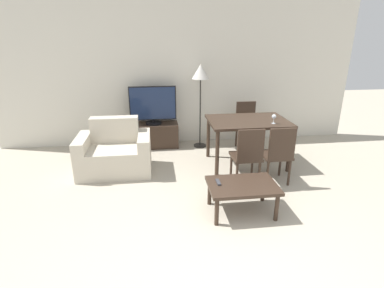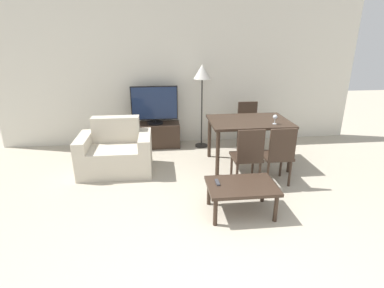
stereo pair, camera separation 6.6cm
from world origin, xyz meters
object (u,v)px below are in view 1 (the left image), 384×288
Objects in this scene: floor_lamp at (201,77)px; wine_glass_left at (274,117)px; dining_chair_near_right at (278,153)px; tv at (153,105)px; dining_chair_far at (247,123)px; tv_stand at (154,135)px; dining_chair_near at (248,154)px; coffee_table at (242,188)px; remote_primary at (218,182)px; dining_table at (248,125)px; armchair at (115,153)px.

floor_lamp reaches higher than wine_glass_left.
wine_glass_left reaches higher than dining_chair_near_right.
tv is 1.79m from dining_chair_far.
dining_chair_far is at bearing -8.78° from tv_stand.
tv is 5.92× the size of wine_glass_left.
coffee_table is at bearing -111.35° from dining_chair_near.
tv is at bearing 171.30° from dining_chair_far.
tv_stand is 2.49m from remote_primary.
wine_glass_left is (1.84, -1.27, 0.64)m from tv_stand.
tv is 0.99× the size of dining_chair_far.
remote_primary is at bearing -93.22° from floor_lamp.
dining_table is (0.48, 1.42, 0.34)m from coffee_table.
dining_chair_near_right is (0.22, -0.75, -0.19)m from dining_table.
dining_table reaches higher than coffee_table.
coffee_table is 0.74m from dining_chair_near.
dining_chair_near is (1.29, -1.77, 0.25)m from tv_stand.
tv is 2.69m from coffee_table.
wine_glass_left reaches higher than dining_chair_near.
remote_primary is (-0.28, 0.07, 0.06)m from coffee_table.
wine_glass_left is (0.96, -1.18, -0.47)m from floor_lamp.
dining_chair_near_right is (0.44, 0.00, 0.00)m from dining_chair_near.
dining_chair_near_right is at bearing 0.00° from dining_chair_near.
dining_chair_far is at bearing -8.70° from tv.
dining_chair_near is at bearing -106.48° from dining_table.
dining_chair_near is 1.00× the size of dining_chair_far.
remote_primary reaches higher than coffee_table.
armchair is 1.91m from remote_primary.
dining_chair_near_right is (2.36, -0.73, 0.19)m from armchair.
wine_glass_left is (1.84, -1.27, 0.05)m from tv.
floor_lamp is 10.39× the size of remote_primary.
dining_chair_far reaches higher than tv_stand.
wine_glass_left reaches higher than armchair.
dining_chair_far and dining_chair_near_right have the same top height.
remote_primary is 1.03× the size of wine_glass_left.
tv_stand is 1.88m from dining_table.
tv_stand is 6.23× the size of wine_glass_left.
remote_primary is at bearing 166.78° from coffee_table.
coffee_table is 1.52m from wine_glass_left.
floor_lamp reaches higher than dining_chair_far.
tv_stand is 1.42m from floor_lamp.
tv reaches higher than wine_glass_left.
dining_table is (1.52, -1.02, -0.14)m from tv.
dining_chair_far is at bearing 95.79° from wine_glass_left.
remote_primary is (-0.13, -2.28, -0.95)m from floor_lamp.
coffee_table is 5.45× the size of remote_primary.
wine_glass_left reaches higher than dining_table.
floor_lamp is 10.68× the size of wine_glass_left.
armchair is 1.21m from tv_stand.
floor_lamp is at bearing -6.11° from tv_stand.
armchair is at bearing 139.65° from coffee_table.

